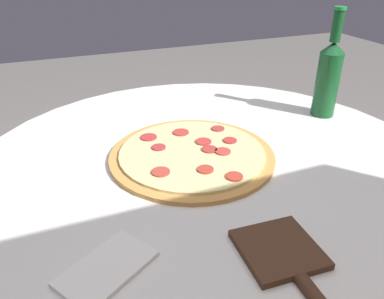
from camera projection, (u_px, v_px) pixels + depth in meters
table at (207, 210)px, 0.92m from camera, size 1.08×1.08×0.73m
pizza at (192, 154)px, 0.86m from camera, size 0.38×0.38×0.02m
beer_bottle at (328, 76)px, 1.03m from camera, size 0.06×0.06×0.29m
pizza_paddle at (288, 262)px, 0.56m from camera, size 0.13×0.24×0.02m
napkin at (107, 268)px, 0.56m from camera, size 0.17×0.15×0.01m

